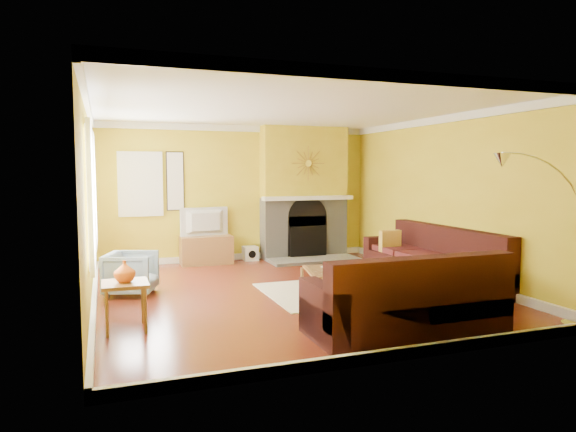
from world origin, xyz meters
name	(u,v)px	position (x,y,z in m)	size (l,w,h in m)	color
floor	(289,292)	(0.00, 0.00, -0.01)	(5.50, 6.00, 0.02)	maroon
ceiling	(289,108)	(0.00, 0.00, 2.71)	(5.50, 6.00, 0.02)	white
wall_back	(238,193)	(0.00, 3.01, 1.35)	(5.50, 0.02, 2.70)	gold
wall_front	(401,219)	(0.00, -3.01, 1.35)	(5.50, 0.02, 2.70)	gold
wall_left	(88,206)	(-2.76, 0.00, 1.35)	(0.02, 6.00, 2.70)	gold
wall_right	(446,198)	(2.76, 0.00, 1.35)	(0.02, 6.00, 2.70)	gold
baseboard	(289,288)	(0.00, 0.00, 0.06)	(5.50, 6.00, 0.12)	white
crown_molding	(289,112)	(0.00, 0.00, 2.64)	(5.50, 6.00, 0.12)	white
window_left_near	(92,190)	(-2.72, 1.30, 1.50)	(0.06, 1.22, 1.72)	white
window_left_far	(89,196)	(-2.72, -0.60, 1.50)	(0.06, 1.22, 1.72)	white
window_back	(140,184)	(-1.90, 2.96, 1.55)	(0.82, 0.06, 1.22)	white
wall_art	(175,181)	(-1.25, 2.97, 1.60)	(0.34, 0.04, 1.14)	white
fireplace	(304,193)	(1.35, 2.80, 1.35)	(1.80, 0.40, 2.70)	gray
mantel	(308,198)	(1.35, 2.56, 1.25)	(1.92, 0.22, 0.08)	white
hearth	(314,260)	(1.35, 2.25, 0.03)	(1.80, 0.70, 0.06)	gray
sunburst	(308,163)	(1.35, 2.57, 1.95)	(0.70, 0.04, 0.70)	olive
rug	(346,291)	(0.82, -0.27, 0.01)	(2.40, 1.80, 0.02)	beige
sectional_sofa	(381,266)	(1.11, -0.78, 0.45)	(3.29, 3.83, 0.90)	#351211
coffee_table	(338,281)	(0.64, -0.35, 0.18)	(0.90, 0.90, 0.36)	white
media_console	(206,250)	(-0.72, 2.70, 0.27)	(0.99, 0.45, 0.54)	olive
tv	(206,222)	(-0.72, 2.70, 0.82)	(0.95, 0.13, 0.55)	black
subwoofer	(250,253)	(0.19, 2.82, 0.14)	(0.28, 0.28, 0.28)	white
armchair	(131,273)	(-2.22, 0.61, 0.31)	(0.67, 0.69, 0.63)	gray
side_table	(126,306)	(-2.37, -1.13, 0.28)	(0.50, 0.50, 0.55)	olive
vase	(125,271)	(-2.37, -1.13, 0.68)	(0.24, 0.24, 0.25)	orange
book	(327,268)	(0.50, -0.26, 0.37)	(0.19, 0.25, 0.02)	white
arc_lamp	(545,245)	(1.97, -2.80, 0.99)	(1.27, 0.36, 1.97)	silver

